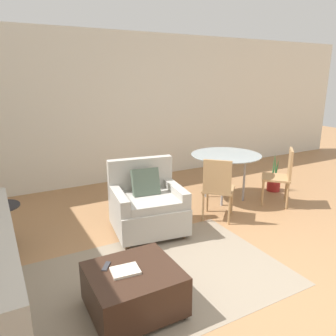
% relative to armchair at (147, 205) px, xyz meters
% --- Properties ---
extents(ground_plane, '(20.00, 20.00, 0.00)m').
position_rel_armchair_xyz_m(ground_plane, '(0.37, -1.75, -0.35)').
color(ground_plane, '#A3754C').
extents(wall_back, '(12.00, 0.06, 2.75)m').
position_rel_armchair_xyz_m(wall_back, '(0.37, 2.26, 1.02)').
color(wall_back, silver).
rests_on(wall_back, ground_plane).
extents(area_rug, '(2.64, 1.73, 0.01)m').
position_rel_armchair_xyz_m(area_rug, '(-0.38, -0.99, -0.35)').
color(area_rug, gray).
rests_on(area_rug, ground_plane).
extents(armchair, '(0.98, 0.92, 0.91)m').
position_rel_armchair_xyz_m(armchair, '(0.00, 0.00, 0.00)').
color(armchair, '#B2ADA3').
rests_on(armchair, ground_plane).
extents(ottoman, '(0.75, 0.68, 0.40)m').
position_rel_armchair_xyz_m(ottoman, '(-0.76, -1.34, -0.13)').
color(ottoman, '#382319').
rests_on(ottoman, ground_plane).
extents(book_stack, '(0.25, 0.20, 0.02)m').
position_rel_armchair_xyz_m(book_stack, '(-0.83, -1.33, 0.06)').
color(book_stack, beige).
rests_on(book_stack, ottoman).
extents(tv_remote_primary, '(0.11, 0.14, 0.01)m').
position_rel_armchair_xyz_m(tv_remote_primary, '(-0.94, -1.18, 0.05)').
color(tv_remote_primary, '#333338').
rests_on(tv_remote_primary, ottoman).
extents(side_table, '(0.43, 0.43, 0.53)m').
position_rel_armchair_xyz_m(side_table, '(-1.67, 0.41, 0.02)').
color(side_table, black).
rests_on(side_table, ground_plane).
extents(dining_table, '(1.12, 1.12, 0.76)m').
position_rel_armchair_xyz_m(dining_table, '(1.61, 0.44, 0.32)').
color(dining_table, '#99A8AD').
rests_on(dining_table, ground_plane).
extents(dining_chair_near_left, '(0.59, 0.59, 0.90)m').
position_rel_armchair_xyz_m(dining_chair_near_left, '(0.99, -0.18, 0.17)').
color(dining_chair_near_left, tan).
rests_on(dining_chair_near_left, ground_plane).
extents(dining_chair_near_right, '(0.59, 0.59, 0.90)m').
position_rel_armchair_xyz_m(dining_chair_near_right, '(2.23, -0.18, 0.17)').
color(dining_chair_near_right, tan).
rests_on(dining_chair_near_right, ground_plane).
extents(potted_plant_small, '(0.23, 0.23, 0.70)m').
position_rel_armchair_xyz_m(potted_plant_small, '(2.63, 0.34, -0.18)').
color(potted_plant_small, maroon).
rests_on(potted_plant_small, ground_plane).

